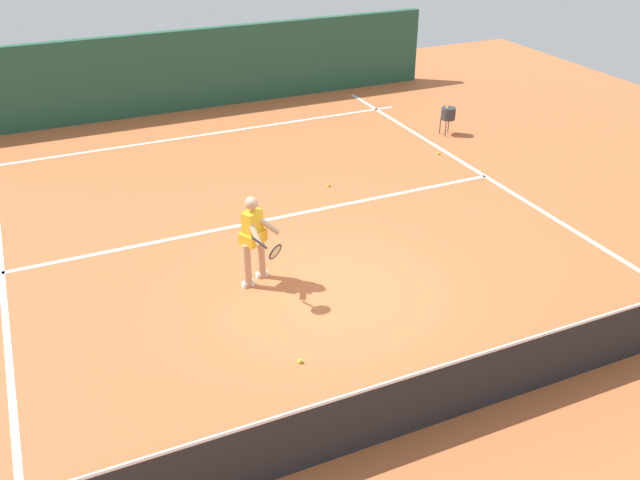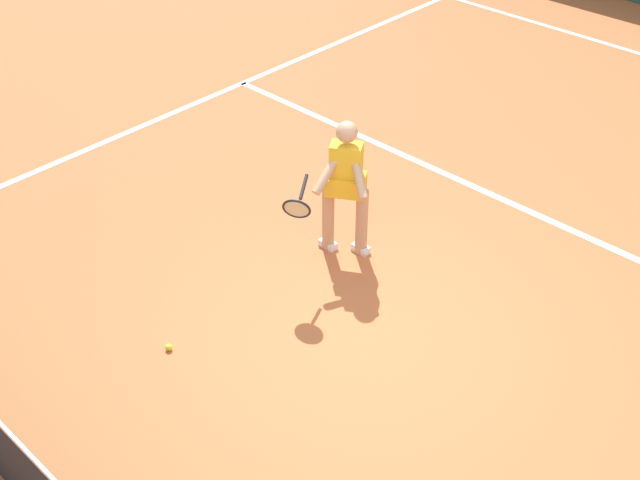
% 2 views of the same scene
% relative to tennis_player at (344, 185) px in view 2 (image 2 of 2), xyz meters
% --- Properties ---
extents(ground_plane, '(27.15, 27.15, 0.00)m').
position_rel_tennis_player_xyz_m(ground_plane, '(-1.11, 0.81, -0.85)').
color(ground_plane, '#C66638').
extents(service_line_marking, '(9.95, 0.10, 0.01)m').
position_rel_tennis_player_xyz_m(service_line_marking, '(-1.11, -2.04, -0.84)').
color(service_line_marking, white).
rests_on(service_line_marking, ground).
extents(sideline_right_marking, '(0.10, 18.89, 0.01)m').
position_rel_tennis_player_xyz_m(sideline_right_marking, '(3.86, 0.81, -0.84)').
color(sideline_right_marking, white).
rests_on(sideline_right_marking, ground).
extents(tennis_player, '(0.68, 1.14, 1.55)m').
position_rel_tennis_player_xyz_m(tennis_player, '(0.00, 0.00, 0.00)').
color(tennis_player, tan).
rests_on(tennis_player, ground).
extents(tennis_ball_mid, '(0.07, 0.07, 0.07)m').
position_rel_tennis_player_xyz_m(tennis_ball_mid, '(0.15, 2.24, -0.81)').
color(tennis_ball_mid, '#D1E533').
rests_on(tennis_ball_mid, ground).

